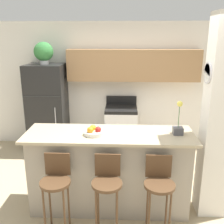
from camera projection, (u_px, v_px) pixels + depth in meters
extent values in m
plane|color=tan|center=(110.00, 206.00, 3.66)|extent=(14.00, 14.00, 0.00)
cube|color=white|center=(115.00, 86.00, 5.44)|extent=(5.60, 0.06, 2.55)
cube|color=#9E754C|center=(133.00, 65.00, 5.12)|extent=(2.58, 0.32, 0.61)
cube|color=silver|center=(122.00, 73.00, 5.20)|extent=(0.68, 0.28, 0.12)
cube|color=white|center=(219.00, 121.00, 3.22)|extent=(0.36, 0.32, 2.55)
cylinder|color=silver|center=(208.00, 73.00, 3.06)|extent=(0.02, 0.25, 0.25)
cylinder|color=white|center=(207.00, 73.00, 3.06)|extent=(0.01, 0.22, 0.22)
cube|color=gray|center=(109.00, 172.00, 3.51)|extent=(2.05, 0.57, 1.05)
cube|color=tan|center=(109.00, 134.00, 3.36)|extent=(2.17, 0.69, 0.04)
cube|color=black|center=(49.00, 121.00, 5.34)|extent=(0.73, 0.63, 1.19)
cube|color=black|center=(46.00, 79.00, 5.09)|extent=(0.73, 0.63, 0.56)
cube|color=#333333|center=(42.00, 97.00, 4.86)|extent=(0.70, 0.01, 0.01)
cylinder|color=#B2B2B7|center=(56.00, 124.00, 5.00)|extent=(0.02, 0.02, 0.65)
cube|color=white|center=(121.00, 130.00, 5.33)|extent=(0.63, 0.64, 0.85)
cube|color=black|center=(121.00, 109.00, 5.20)|extent=(0.63, 0.64, 0.06)
cube|color=black|center=(121.00, 100.00, 5.45)|extent=(0.63, 0.04, 0.16)
cube|color=black|center=(121.00, 134.00, 5.01)|extent=(0.38, 0.01, 0.27)
cylinder|color=#4C331E|center=(55.00, 183.00, 2.99)|extent=(0.35, 0.35, 0.03)
cube|color=#4C331E|center=(58.00, 164.00, 3.08)|extent=(0.30, 0.02, 0.28)
cylinder|color=#4C331E|center=(44.00, 215.00, 2.98)|extent=(0.02, 0.02, 0.66)
cylinder|color=#4C331E|center=(64.00, 215.00, 2.97)|extent=(0.02, 0.02, 0.66)
cylinder|color=#4C331E|center=(50.00, 202.00, 3.20)|extent=(0.02, 0.02, 0.66)
cylinder|color=#4C331E|center=(69.00, 203.00, 3.19)|extent=(0.02, 0.02, 0.66)
cylinder|color=#4C331E|center=(107.00, 184.00, 2.96)|extent=(0.35, 0.35, 0.03)
cube|color=#4C331E|center=(108.00, 165.00, 3.06)|extent=(0.30, 0.02, 0.28)
cylinder|color=#4C331E|center=(96.00, 216.00, 2.95)|extent=(0.02, 0.02, 0.66)
cylinder|color=#4C331E|center=(117.00, 217.00, 2.94)|extent=(0.02, 0.02, 0.66)
cylinder|color=#4C331E|center=(98.00, 203.00, 3.17)|extent=(0.02, 0.02, 0.66)
cylinder|color=#4C331E|center=(117.00, 204.00, 3.16)|extent=(0.02, 0.02, 0.66)
cylinder|color=#4C331E|center=(160.00, 185.00, 2.94)|extent=(0.35, 0.35, 0.03)
cube|color=#4C331E|center=(159.00, 166.00, 3.03)|extent=(0.30, 0.02, 0.28)
cylinder|color=#4C331E|center=(149.00, 218.00, 2.93)|extent=(0.02, 0.02, 0.66)
cylinder|color=#4C331E|center=(170.00, 218.00, 2.92)|extent=(0.02, 0.02, 0.66)
cylinder|color=#4C331E|center=(147.00, 205.00, 3.15)|extent=(0.02, 0.02, 0.66)
cylinder|color=#4C331E|center=(166.00, 205.00, 3.14)|extent=(0.02, 0.02, 0.66)
cylinder|color=silver|center=(44.00, 62.00, 4.99)|extent=(0.16, 0.16, 0.10)
sphere|color=#387F3D|center=(44.00, 52.00, 4.94)|extent=(0.36, 0.36, 0.36)
cube|color=#4C4C51|center=(178.00, 131.00, 3.31)|extent=(0.12, 0.12, 0.09)
cylinder|color=#386633|center=(179.00, 117.00, 3.25)|extent=(0.01, 0.01, 0.28)
sphere|color=#DBCC4C|center=(180.00, 104.00, 3.21)|extent=(0.07, 0.07, 0.07)
cylinder|color=silver|center=(94.00, 133.00, 3.29)|extent=(0.25, 0.25, 0.05)
sphere|color=red|center=(98.00, 130.00, 3.26)|extent=(0.08, 0.08, 0.08)
sphere|color=gold|center=(93.00, 128.00, 3.33)|extent=(0.08, 0.08, 0.08)
sphere|color=orange|center=(90.00, 130.00, 3.24)|extent=(0.08, 0.08, 0.08)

